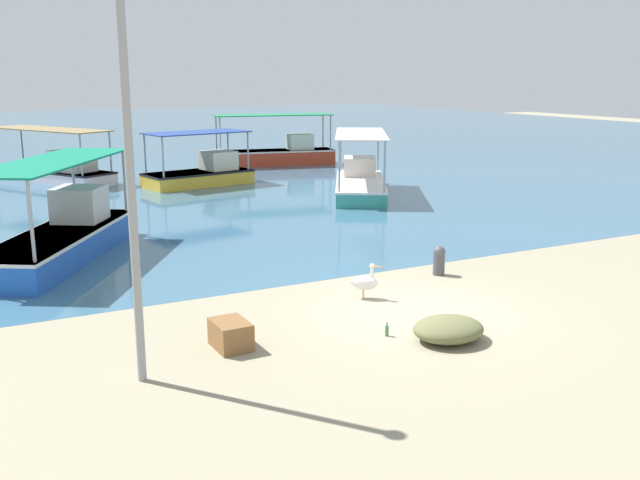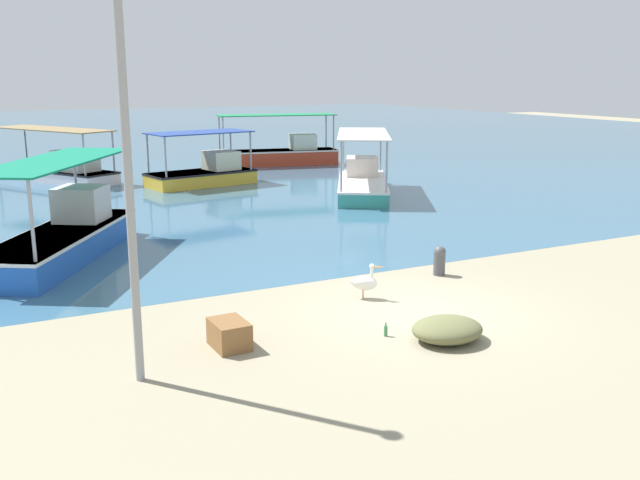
% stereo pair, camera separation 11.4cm
% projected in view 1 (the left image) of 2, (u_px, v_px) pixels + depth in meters
% --- Properties ---
extents(ground, '(120.00, 120.00, 0.00)m').
position_uv_depth(ground, '(417.00, 313.00, 14.79)').
color(ground, gray).
extents(harbor_water, '(110.00, 90.00, 0.00)m').
position_uv_depth(harbor_water, '(66.00, 137.00, 56.27)').
color(harbor_water, '#396480').
rests_on(harbor_water, ground).
extents(fishing_boat_center, '(5.00, 2.87, 2.36)m').
position_uv_depth(fishing_boat_center, '(202.00, 172.00, 31.74)').
color(fishing_boat_center, gold).
rests_on(fishing_boat_center, harbor_water).
extents(fishing_boat_far_right, '(5.06, 6.65, 2.65)m').
position_uv_depth(fishing_boat_far_right, '(62.00, 235.00, 19.07)').
color(fishing_boat_far_right, blue).
rests_on(fishing_boat_far_right, harbor_water).
extents(fishing_boat_far_left, '(5.03, 6.97, 2.40)m').
position_uv_depth(fishing_boat_far_left, '(55.00, 169.00, 32.72)').
color(fishing_boat_far_left, white).
rests_on(fishing_boat_far_left, harbor_water).
extents(fishing_boat_near_right, '(4.89, 6.59, 2.50)m').
position_uv_depth(fishing_boat_near_right, '(360.00, 180.00, 29.40)').
color(fishing_boat_near_right, teal).
rests_on(fishing_boat_near_right, harbor_water).
extents(fishing_boat_near_left, '(6.76, 3.03, 2.71)m').
position_uv_depth(fishing_boat_near_left, '(277.00, 153.00, 38.80)').
color(fishing_boat_near_left, '#BC3B22').
rests_on(fishing_boat_near_left, harbor_water).
extents(pelican, '(0.71, 0.56, 0.80)m').
position_uv_depth(pelican, '(365.00, 282.00, 15.65)').
color(pelican, '#E0997A').
rests_on(pelican, ground).
extents(lamp_post, '(0.28, 0.28, 6.26)m').
position_uv_depth(lamp_post, '(130.00, 165.00, 10.74)').
color(lamp_post, gray).
rests_on(lamp_post, ground).
extents(mooring_bollard, '(0.30, 0.30, 0.73)m').
position_uv_depth(mooring_bollard, '(439.00, 259.00, 17.51)').
color(mooring_bollard, '#47474C').
rests_on(mooring_bollard, ground).
extents(net_pile, '(1.37, 1.17, 0.44)m').
position_uv_depth(net_pile, '(448.00, 329.00, 13.22)').
color(net_pile, '#65663E').
rests_on(net_pile, ground).
extents(cargo_crate, '(0.61, 0.83, 0.50)m').
position_uv_depth(cargo_crate, '(231.00, 334.00, 12.85)').
color(cargo_crate, brown).
rests_on(cargo_crate, ground).
extents(glass_bottle, '(0.07, 0.07, 0.27)m').
position_uv_depth(glass_bottle, '(387.00, 331.00, 13.46)').
color(glass_bottle, '#3F7F4C').
rests_on(glass_bottle, ground).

